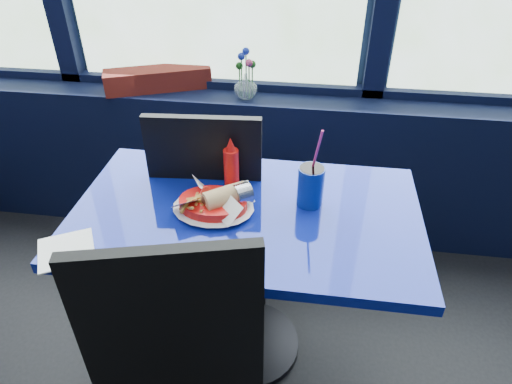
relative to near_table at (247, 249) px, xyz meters
name	(u,v)px	position (x,y,z in m)	size (l,w,h in m)	color
window_sill	(218,161)	(-0.30, 0.87, -0.17)	(5.00, 0.26, 0.80)	black
near_table	(247,249)	(0.00, 0.00, 0.00)	(1.20, 0.70, 0.75)	black
chair_near_back	(217,195)	(-0.18, 0.31, 0.01)	(0.49, 0.49, 1.00)	black
planter_box	(158,79)	(-0.59, 0.88, 0.28)	(0.52, 0.13, 0.10)	maroon
flower_vase	(246,83)	(-0.13, 0.83, 0.31)	(0.15, 0.15, 0.24)	silver
food_basket	(215,203)	(-0.11, -0.01, 0.22)	(0.28, 0.28, 0.09)	red
ketchup_bottle	(231,166)	(-0.07, 0.14, 0.27)	(0.06, 0.06, 0.21)	red
soda_cup	(311,185)	(0.21, 0.07, 0.26)	(0.09, 0.09, 0.31)	navy
napkin	(66,250)	(-0.52, -0.28, 0.18)	(0.16, 0.16, 0.00)	white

